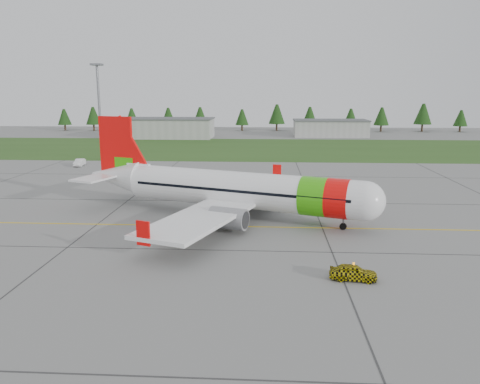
{
  "coord_description": "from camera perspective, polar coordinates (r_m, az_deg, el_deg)",
  "views": [
    {
      "loc": [
        3.88,
        -41.4,
        14.43
      ],
      "look_at": [
        0.98,
        8.63,
        3.76
      ],
      "focal_mm": 35.0,
      "sensor_mm": 36.0,
      "label": 1
    }
  ],
  "objects": [
    {
      "name": "ground",
      "position": [
        44.02,
        -1.94,
        -7.12
      ],
      "size": [
        320.0,
        320.0,
        0.0
      ],
      "primitive_type": "plane",
      "color": "gray",
      "rests_on": "ground"
    },
    {
      "name": "aircraft",
      "position": [
        54.63,
        -0.71,
        0.28
      ],
      "size": [
        36.37,
        34.57,
        11.48
      ],
      "rotation": [
        0.0,
        0.0,
        -0.35
      ],
      "color": "white",
      "rests_on": "ground"
    },
    {
      "name": "follow_me_car",
      "position": [
        37.81,
        13.73,
        -7.77
      ],
      "size": [
        1.42,
        1.62,
        3.7
      ],
      "primitive_type": "imported",
      "rotation": [
        0.0,
        0.0,
        1.46
      ],
      "color": "yellow",
      "rests_on": "ground"
    },
    {
      "name": "service_van",
      "position": [
        99.13,
        -19.03,
        4.25
      ],
      "size": [
        1.66,
        1.59,
        4.31
      ],
      "primitive_type": "imported",
      "rotation": [
        0.0,
        0.0,
        0.12
      ],
      "color": "white",
      "rests_on": "ground"
    },
    {
      "name": "grass_strip",
      "position": [
        124.3,
        1.51,
        5.36
      ],
      "size": [
        320.0,
        50.0,
        0.03
      ],
      "primitive_type": "cube",
      "color": "#30561E",
      "rests_on": "ground"
    },
    {
      "name": "taxi_guideline",
      "position": [
        51.61,
        -1.13,
        -4.2
      ],
      "size": [
        120.0,
        0.25,
        0.02
      ],
      "primitive_type": "cube",
      "color": "gold",
      "rests_on": "ground"
    },
    {
      "name": "hangar_west",
      "position": [
        155.57,
        -9.35,
        7.65
      ],
      "size": [
        32.0,
        14.0,
        6.0
      ],
      "primitive_type": "cube",
      "color": "#A8A8A3",
      "rests_on": "ground"
    },
    {
      "name": "hangar_east",
      "position": [
        161.23,
        10.93,
        7.6
      ],
      "size": [
        24.0,
        12.0,
        5.2
      ],
      "primitive_type": "cube",
      "color": "#A8A8A3",
      "rests_on": "ground"
    },
    {
      "name": "floodlight_mast",
      "position": [
        105.77,
        -16.73,
        9.12
      ],
      "size": [
        0.5,
        0.5,
        20.0
      ],
      "primitive_type": "cylinder",
      "color": "slate",
      "rests_on": "ground"
    },
    {
      "name": "treeline",
      "position": [
        179.69,
        2.1,
        9.0
      ],
      "size": [
        160.0,
        8.0,
        10.0
      ],
      "primitive_type": null,
      "color": "#1C3F14",
      "rests_on": "ground"
    }
  ]
}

